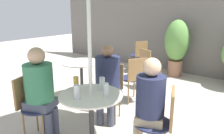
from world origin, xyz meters
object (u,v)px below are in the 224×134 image
cafe_table_near (91,108)px  beer_glass_0 (102,84)px  beer_glass_2 (77,92)px  bistro_chair_2 (32,101)px  bistro_chair_5 (148,64)px  beer_glass_1 (76,85)px  seated_person_1 (107,78)px  seated_person_2 (40,87)px  seated_person_0 (149,100)px  bistro_chair_3 (139,53)px  beer_glass_3 (106,90)px  cafe_table_far (81,71)px  bistro_chair_0 (162,118)px  bistro_chair_1 (110,86)px  bistro_chair_4 (134,76)px  potted_plant_0 (177,44)px

cafe_table_near → beer_glass_0: size_ratio=4.63×
cafe_table_near → beer_glass_2: size_ratio=4.61×
bistro_chair_2 → cafe_table_near: bearing=-90.0°
bistro_chair_5 → beer_glass_1: (0.34, -2.39, 0.29)m
seated_person_1 → seated_person_2: size_ratio=0.96×
seated_person_0 → seated_person_2: 1.36m
bistro_chair_3 → beer_glass_3: (1.51, -3.19, 0.27)m
cafe_table_far → seated_person_2: 1.47m
seated_person_0 → beer_glass_0: 0.63m
bistro_chair_5 → seated_person_1: seated_person_1 is taller
beer_glass_0 → beer_glass_1: beer_glass_1 is taller
bistro_chair_3 → bistro_chair_0: bearing=60.3°
bistro_chair_1 → seated_person_1: seated_person_1 is taller
seated_person_1 → beer_glass_1: (0.08, -0.68, 0.10)m
beer_glass_3 → bistro_chair_3: bearing=115.3°
bistro_chair_1 → bistro_chair_0: bearing=-45.0°
bistro_chair_3 → beer_glass_0: bearing=48.3°
bistro_chair_1 → bistro_chair_2: bearing=-135.0°
cafe_table_far → beer_glass_2: beer_glass_2 is taller
beer_glass_0 → beer_glass_1: size_ratio=0.83×
seated_person_0 → seated_person_1: bearing=-134.9°
bistro_chair_3 → seated_person_1: bearing=46.7°
bistro_chair_1 → beer_glass_3: size_ratio=5.14×
bistro_chair_0 → bistro_chair_4: size_ratio=1.00×
beer_glass_0 → beer_glass_3: (0.18, -0.14, 0.00)m
seated_person_0 → seated_person_1: (-0.89, 0.36, -0.01)m
bistro_chair_1 → bistro_chair_2: 1.17m
cafe_table_far → bistro_chair_4: bearing=23.9°
seated_person_2 → bistro_chair_3: bearing=-11.7°
bistro_chair_4 → seated_person_0: seated_person_0 is taller
seated_person_2 → cafe_table_far: bearing=2.8°
bistro_chair_4 → cafe_table_far: bearing=-38.8°
bistro_chair_1 → beer_glass_0: (0.33, -0.57, 0.27)m
bistro_chair_5 → beer_glass_2: (0.50, -2.52, 0.27)m
beer_glass_0 → potted_plant_0: (-0.42, 3.34, 0.03)m
cafe_table_far → seated_person_1: 1.09m
seated_person_0 → beer_glass_2: bearing=-78.0°
bistro_chair_4 → seated_person_2: 1.76m
bistro_chair_2 → beer_glass_3: beer_glass_3 is taller
beer_glass_1 → beer_glass_2: size_ratio=1.20×
beer_glass_2 → cafe_table_far: bearing=134.9°
bistro_chair_5 → potted_plant_0: size_ratio=0.60×
seated_person_1 → potted_plant_0: potted_plant_0 is taller
beer_glass_1 → bistro_chair_2: bearing=-155.4°
bistro_chair_4 → beer_glass_0: 1.33m
cafe_table_far → beer_glass_3: size_ratio=4.43×
bistro_chair_1 → seated_person_1: 0.24m
cafe_table_far → bistro_chair_2: size_ratio=0.86×
bistro_chair_4 → bistro_chair_1: bearing=27.8°
bistro_chair_0 → seated_person_1: 1.09m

